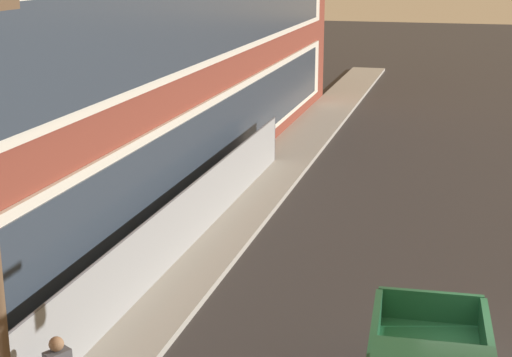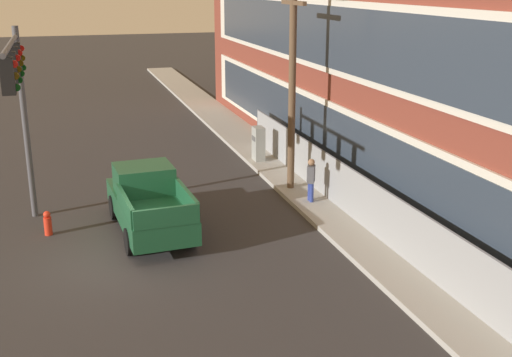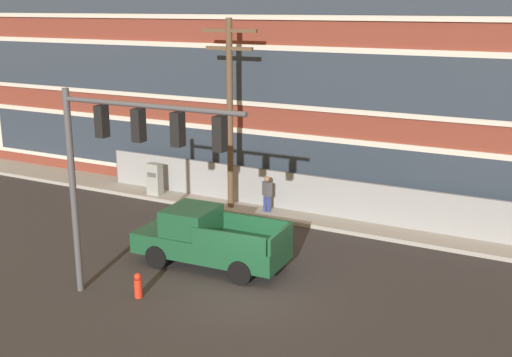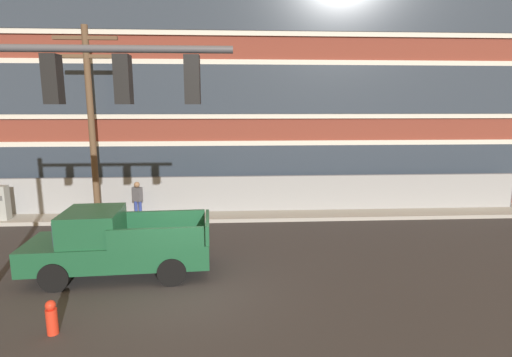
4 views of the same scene
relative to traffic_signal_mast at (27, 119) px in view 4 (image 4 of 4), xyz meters
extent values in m
plane|color=#333030|center=(2.55, 2.49, -4.67)|extent=(160.00, 160.00, 0.00)
cube|color=#9E9B93|center=(2.55, 9.65, -4.59)|extent=(80.00, 2.14, 0.16)
cube|color=brown|center=(5.28, 15.69, 4.38)|extent=(51.75, 9.94, 18.10)
cube|color=beige|center=(5.28, 10.66, -2.68)|extent=(47.61, 0.10, 2.61)
cube|color=#2D3844|center=(5.28, 10.60, -2.68)|extent=(45.54, 0.06, 2.17)
cube|color=beige|center=(5.28, 10.66, 0.94)|extent=(47.61, 0.10, 2.61)
cube|color=#2D3844|center=(5.28, 10.60, 0.94)|extent=(45.54, 0.06, 2.17)
cube|color=beige|center=(5.28, 10.66, 4.56)|extent=(47.61, 0.10, 2.61)
cube|color=#2D3844|center=(5.28, 10.60, 4.56)|extent=(45.54, 0.06, 2.17)
cube|color=gray|center=(4.06, 9.93, -3.79)|extent=(25.82, 0.04, 1.76)
cylinder|color=#4C4C51|center=(16.97, 9.93, -3.79)|extent=(0.06, 0.06, 1.76)
cylinder|color=#4C4C51|center=(4.06, 9.93, -2.91)|extent=(25.82, 0.05, 0.05)
cylinder|color=#4C4C51|center=(0.92, 0.00, 1.26)|extent=(5.88, 0.14, 0.14)
cube|color=black|center=(0.54, 0.00, 0.71)|extent=(0.28, 0.32, 0.90)
cylinder|color=red|center=(0.54, 0.18, 0.99)|extent=(0.04, 0.18, 0.18)
cylinder|color=#503E08|center=(0.54, 0.18, 0.71)|extent=(0.04, 0.18, 0.18)
cylinder|color=#0A4011|center=(0.54, 0.18, 0.43)|extent=(0.04, 0.18, 0.18)
cube|color=black|center=(1.82, 0.00, 0.71)|extent=(0.28, 0.32, 0.90)
cylinder|color=red|center=(1.82, 0.18, 0.99)|extent=(0.04, 0.18, 0.18)
cylinder|color=#503E08|center=(1.82, 0.18, 0.71)|extent=(0.04, 0.18, 0.18)
cylinder|color=#0A4011|center=(1.82, 0.18, 0.43)|extent=(0.04, 0.18, 0.18)
cube|color=black|center=(3.09, 0.00, 0.71)|extent=(0.28, 0.32, 0.90)
cylinder|color=red|center=(3.09, 0.18, 0.99)|extent=(0.04, 0.18, 0.18)
cylinder|color=#503E08|center=(3.09, 0.18, 0.71)|extent=(0.04, 0.18, 0.18)
cylinder|color=#0A4011|center=(3.09, 0.18, 0.43)|extent=(0.04, 0.18, 0.18)
cube|color=#194C2D|center=(0.52, 3.51, -3.92)|extent=(5.26, 2.22, 0.70)
cube|color=#194C2D|center=(-0.20, 3.47, -3.14)|extent=(1.65, 1.86, 0.87)
cube|color=#283342|center=(-0.99, 3.42, -3.14)|extent=(0.15, 1.58, 0.65)
cube|color=#194C2D|center=(1.73, 2.67, -3.29)|extent=(2.58, 0.27, 0.56)
cube|color=#194C2D|center=(1.63, 4.48, -3.29)|extent=(2.58, 0.27, 0.56)
cube|color=#194C2D|center=(3.06, 3.65, -3.29)|extent=(0.20, 1.85, 0.56)
cylinder|color=black|center=(-0.97, 2.54, -4.27)|extent=(0.81, 0.31, 0.80)
cylinder|color=black|center=(-1.07, 4.30, -4.27)|extent=(0.81, 0.31, 0.80)
cylinder|color=black|center=(2.12, 2.71, -4.27)|extent=(0.81, 0.31, 0.80)
cylinder|color=black|center=(2.02, 4.48, -4.27)|extent=(0.81, 0.31, 0.80)
cube|color=white|center=(-2.03, 2.69, -3.81)|extent=(0.07, 0.24, 0.16)
cube|color=white|center=(-2.11, 4.03, -3.81)|extent=(0.07, 0.24, 0.16)
cylinder|color=brown|center=(-1.96, 9.09, -0.65)|extent=(0.26, 0.26, 8.03)
cube|color=brown|center=(-1.96, 9.09, 2.86)|extent=(2.52, 0.14, 0.14)
cube|color=brown|center=(-1.96, 9.09, 2.16)|extent=(2.14, 0.14, 0.14)
cube|color=#939993|center=(-5.95, 9.07, -3.86)|extent=(0.65, 0.42, 1.61)
cylinder|color=navy|center=(-0.39, 9.23, -4.24)|extent=(0.14, 0.14, 0.85)
cylinder|color=navy|center=(-0.21, 9.23, -4.24)|extent=(0.14, 0.14, 0.85)
cube|color=#4C4C51|center=(-0.30, 9.23, -3.52)|extent=(0.47, 0.40, 0.60)
sphere|color=#8C6647|center=(-0.30, 9.23, -3.10)|extent=(0.24, 0.24, 0.24)
cylinder|color=red|center=(-0.13, 0.44, -4.38)|extent=(0.24, 0.24, 0.58)
sphere|color=red|center=(-0.13, 0.44, -4.00)|extent=(0.22, 0.22, 0.22)
camera|label=1|loc=(-10.19, 3.32, 2.77)|focal=55.00mm
camera|label=2|loc=(19.46, 1.19, 2.91)|focal=45.00mm
camera|label=3|loc=(11.35, -13.51, 3.82)|focal=45.00mm
camera|label=4|loc=(3.85, -7.75, 0.25)|focal=28.00mm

